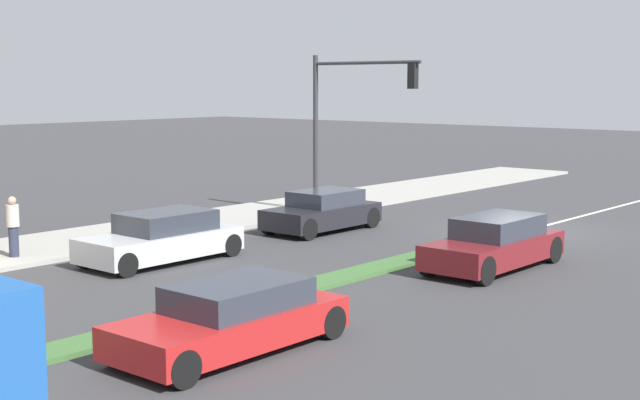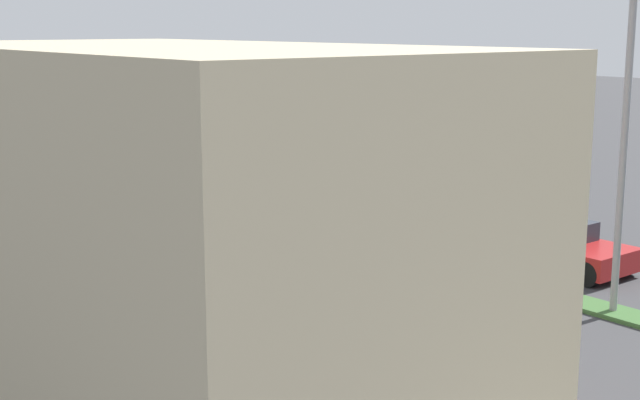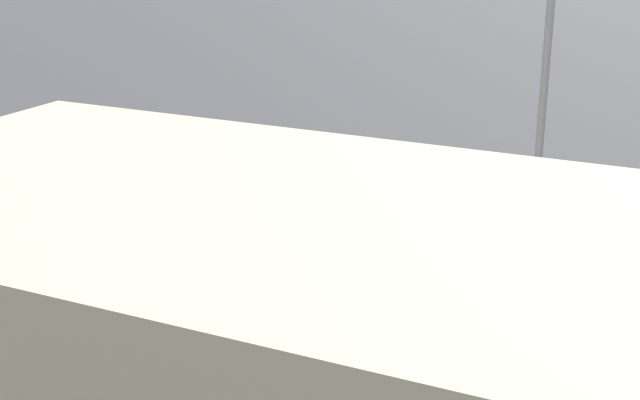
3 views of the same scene
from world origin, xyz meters
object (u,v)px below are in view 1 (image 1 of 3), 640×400
sedan_dark (323,211)px  sedan_silver (162,238)px  traffic_signal_main (347,107)px  sedan_maroon (495,244)px  warning_aframe_sign (355,206)px  hatchback_red (232,318)px  pedestrian (13,225)px

sedan_dark → sedan_silver: bearing=90.0°
traffic_signal_main → sedan_maroon: 9.90m
traffic_signal_main → sedan_maroon: (-8.32, 4.26, -3.25)m
traffic_signal_main → warning_aframe_sign: size_ratio=6.69×
sedan_maroon → hatchback_red: bearing=90.0°
pedestrian → traffic_signal_main: bearing=-99.5°
pedestrian → warning_aframe_sign: (-2.13, -12.04, -0.55)m
warning_aframe_sign → sedan_silver: (-0.96, 9.51, 0.21)m
warning_aframe_sign → sedan_silver: sedan_silver is taller
warning_aframe_sign → sedan_silver: size_ratio=0.19×
warning_aframe_sign → hatchback_red: (-8.16, 13.85, 0.17)m
traffic_signal_main → pedestrian: traffic_signal_main is taller
traffic_signal_main → warning_aframe_sign: (-0.16, -0.30, -3.47)m
sedan_silver → sedan_dark: sedan_silver is taller
pedestrian → sedan_dark: bearing=-108.7°
pedestrian → sedan_maroon: 12.72m
warning_aframe_sign → hatchback_red: 16.08m
warning_aframe_sign → sedan_dark: (-0.96, 2.91, 0.21)m
sedan_silver → sedan_dark: size_ratio=1.08×
pedestrian → sedan_maroon: pedestrian is taller
warning_aframe_sign → sedan_maroon: sedan_maroon is taller
sedan_silver → hatchback_red: sedan_silver is taller
warning_aframe_sign → hatchback_red: hatchback_red is taller
traffic_signal_main → hatchback_red: 16.25m
pedestrian → warning_aframe_sign: 12.24m
warning_aframe_sign → sedan_maroon: 9.35m
traffic_signal_main → pedestrian: 12.26m
traffic_signal_main → sedan_silver: size_ratio=1.28×
hatchback_red → sedan_dark: bearing=-56.7°
sedan_silver → traffic_signal_main: bearing=-83.0°
sedan_dark → sedan_maroon: sedan_maroon is taller
warning_aframe_sign → sedan_maroon: size_ratio=0.19×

